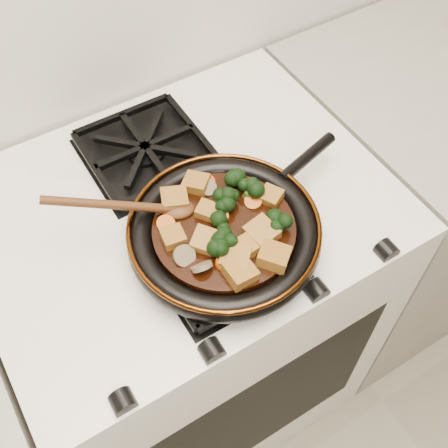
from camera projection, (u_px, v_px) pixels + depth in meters
stove at (192, 314)px, 1.40m from camera, size 0.76×0.60×0.90m
burner_grate_front at (220, 254)px, 0.95m from camera, size 0.23×0.23×0.03m
burner_grate_back at (146, 150)px, 1.09m from camera, size 0.23×0.23×0.03m
skillet at (225, 232)px, 0.94m from camera, size 0.45×0.33×0.05m
braising_sauce at (224, 231)px, 0.94m from camera, size 0.24×0.24×0.02m
tofu_cube_0 at (274, 256)px, 0.88m from camera, size 0.07×0.06×0.03m
tofu_cube_1 at (205, 241)px, 0.90m from camera, size 0.06×0.06×0.03m
tofu_cube_2 at (262, 233)px, 0.91m from camera, size 0.05×0.05×0.03m
tofu_cube_3 at (175, 200)px, 0.95m from camera, size 0.06×0.06×0.03m
tofu_cube_4 at (207, 211)px, 0.94m from camera, size 0.05×0.05×0.02m
tofu_cube_5 at (196, 184)px, 0.97m from camera, size 0.06×0.06×0.03m
tofu_cube_6 at (240, 273)px, 0.87m from camera, size 0.05×0.05×0.03m
tofu_cube_7 at (271, 196)px, 0.96m from camera, size 0.05×0.05×0.02m
tofu_cube_8 at (173, 237)px, 0.91m from camera, size 0.04×0.04×0.02m
tofu_cube_9 at (244, 249)px, 0.89m from camera, size 0.04×0.04×0.02m
tofu_cube_10 at (236, 258)px, 0.88m from camera, size 0.06×0.06×0.03m
broccoli_floret_0 at (220, 253)px, 0.88m from camera, size 0.08×0.07×0.06m
broccoli_floret_1 at (226, 200)px, 0.95m from camera, size 0.06×0.07×0.06m
broccoli_floret_2 at (222, 226)px, 0.92m from camera, size 0.07×0.07×0.07m
broccoli_floret_3 at (246, 192)px, 0.95m from camera, size 0.09×0.09×0.08m
broccoli_floret_4 at (276, 224)px, 0.92m from camera, size 0.08×0.09×0.07m
broccoli_floret_5 at (223, 242)px, 0.90m from camera, size 0.07×0.07×0.07m
broccoli_floret_6 at (230, 180)px, 0.97m from camera, size 0.09×0.09×0.07m
carrot_coin_0 at (166, 224)px, 0.93m from camera, size 0.03×0.03×0.02m
carrot_coin_1 at (221, 216)px, 0.94m from camera, size 0.03×0.03×0.02m
carrot_coin_2 at (253, 201)px, 0.95m from camera, size 0.03×0.03×0.02m
carrot_coin_3 at (206, 182)px, 0.98m from camera, size 0.03×0.03×0.01m
carrot_coin_4 at (224, 263)px, 0.88m from camera, size 0.03×0.03×0.02m
mushroom_slice_0 at (267, 252)px, 0.89m from camera, size 0.04×0.03×0.03m
mushroom_slice_1 at (207, 187)px, 0.97m from camera, size 0.04×0.04×0.02m
mushroom_slice_2 at (184, 256)px, 0.89m from camera, size 0.04×0.04×0.03m
mushroom_slice_3 at (202, 267)px, 0.88m from camera, size 0.04×0.03×0.03m
wooden_spoon at (142, 207)px, 0.92m from camera, size 0.14×0.08×0.22m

